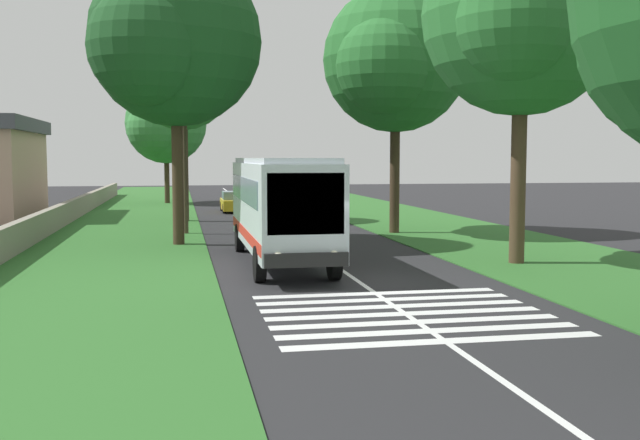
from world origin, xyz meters
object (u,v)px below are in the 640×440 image
roadside_tree_right_0 (392,63)px  roadside_tree_left_1 (179,81)px  coach_bus (280,203)px  roadside_tree_left_2 (171,46)px  roadside_tree_left_0 (164,126)px  roadside_tree_right_2 (518,20)px  utility_pole (185,149)px  trailing_car_1 (234,202)px  trailing_car_0 (293,208)px  trailing_car_2 (269,196)px

roadside_tree_right_0 → roadside_tree_left_1: bearing=48.6°
coach_bus → roadside_tree_left_2: bearing=30.3°
roadside_tree_left_0 → roadside_tree_right_2: roadside_tree_right_2 is taller
roadside_tree_left_2 → utility_pole: (4.33, -0.53, -4.26)m
trailing_car_1 → roadside_tree_left_2: bearing=168.1°
roadside_tree_left_0 → roadside_tree_left_2: (-29.50, -0.90, 2.09)m
coach_bus → trailing_car_0: size_ratio=2.60×
trailing_car_2 → roadside_tree_left_1: roadside_tree_left_1 is taller
coach_bus → trailing_car_1: coach_bus is taller
roadside_tree_left_1 → roadside_tree_left_2: bearing=178.4°
trailing_car_1 → roadside_tree_right_0: size_ratio=0.36×
roadside_tree_left_0 → roadside_tree_right_0: roadside_tree_right_0 is taller
roadside_tree_left_0 → roadside_tree_left_1: roadside_tree_left_1 is taller
roadside_tree_right_2 → trailing_car_2: bearing=7.5°
coach_bus → roadside_tree_left_1: size_ratio=0.98×
trailing_car_2 → coach_bus: bearing=173.7°
roadside_tree_right_2 → roadside_tree_left_2: bearing=55.2°
utility_pole → trailing_car_2: bearing=-17.3°
roadside_tree_left_0 → roadside_tree_left_1: (-17.70, -1.22, 1.81)m
roadside_tree_left_1 → roadside_tree_left_0: bearing=3.9°
trailing_car_0 → trailing_car_1: 7.25m
trailing_car_1 → coach_bus: bearing=179.4°
trailing_car_0 → coach_bus: bearing=169.8°
roadside_tree_left_1 → roadside_tree_left_2: roadside_tree_left_2 is taller
coach_bus → trailing_car_0: 18.99m
roadside_tree_left_0 → utility_pole: 25.30m
trailing_car_1 → trailing_car_2: 7.95m
roadside_tree_left_0 → trailing_car_2: bearing=-113.0°
roadside_tree_right_0 → utility_pole: (1.50, 9.97, -4.15)m
roadside_tree_left_0 → roadside_tree_left_1: bearing=-176.1°
trailing_car_1 → roadside_tree_right_2: (-26.97, -7.79, 7.79)m
trailing_car_1 → roadside_tree_left_2: roadside_tree_left_2 is taller
trailing_car_0 → utility_pole: size_ratio=0.54×
trailing_car_0 → trailing_car_2: bearing=-0.8°
trailing_car_1 → utility_pole: size_ratio=0.54×
trailing_car_1 → roadside_tree_right_0: (-15.96, -6.54, 7.66)m
coach_bus → utility_pole: utility_pole is taller
coach_bus → trailing_car_2: coach_bus is taller
trailing_car_2 → roadside_tree_right_2: roadside_tree_right_2 is taller
roadside_tree_left_1 → utility_pole: (-7.46, -0.21, -3.98)m
utility_pole → roadside_tree_right_2: bearing=-138.1°
trailing_car_2 → utility_pole: 22.99m
coach_bus → trailing_car_2: 32.63m
roadside_tree_left_1 → roadside_tree_right_0: 13.57m
coach_bus → trailing_car_2: (32.41, -3.56, -1.48)m
roadside_tree_left_2 → roadside_tree_right_0: roadside_tree_left_2 is taller
roadside_tree_left_0 → utility_pole: roadside_tree_left_0 is taller
trailing_car_2 → roadside_tree_left_1: size_ratio=0.38×
roadside_tree_right_0 → roadside_tree_left_0: bearing=23.2°
coach_bus → roadside_tree_left_0: bearing=7.3°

